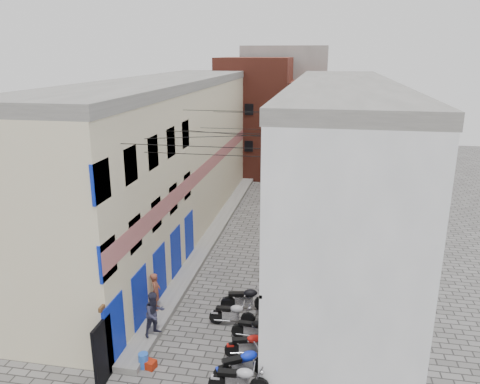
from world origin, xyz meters
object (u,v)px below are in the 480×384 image
Objects in this scene: water_jug_far at (143,360)px; motorcycle_g at (245,298)px; motorcycle_c at (243,363)px; motorcycle_e at (253,328)px; motorcycle_b at (238,378)px; motorcycle_f at (232,313)px; person_a at (156,291)px; water_jug_near at (144,361)px; motorcycle_d at (249,343)px; person_b at (155,314)px; red_crate at (149,364)px.

motorcycle_g is at bearing 56.78° from water_jug_far.
motorcycle_e is at bearing 149.64° from motorcycle_c.
motorcycle_f is at bearing -169.11° from motorcycle_b.
motorcycle_e reaches higher than water_jug_far.
motorcycle_g is (-0.65, 4.93, 0.03)m from motorcycle_b.
person_a is at bearing -96.02° from motorcycle_f.
water_jug_near is at bearing -46.23° from motorcycle_g.
motorcycle_c is at bearing -15.74° from motorcycle_d.
motorcycle_g is at bearing 176.58° from motorcycle_d.
motorcycle_g reaches higher than water_jug_near.
water_jug_near is at bearing -179.70° from person_a.
water_jug_near is at bearing -53.72° from motorcycle_e.
motorcycle_b reaches higher than motorcycle_e.
person_a reaches higher than motorcycle_c.
person_a is 1.83m from person_b.
person_b is 3.85× the size of red_crate.
water_jug_far is (-3.45, -2.31, -0.22)m from motorcycle_e.
motorcycle_g reaches higher than water_jug_far.
motorcycle_d reaches higher than motorcycle_e.
motorcycle_b is at bearing -5.50° from motorcycle_g.
motorcycle_c is at bearing 1.42° from water_jug_far.
water_jug_far is (-3.45, -0.09, -0.32)m from motorcycle_c.
motorcycle_c is 4.24m from motorcycle_g.
motorcycle_d is 0.94× the size of motorcycle_f.
person_b reaches higher than motorcycle_f.
motorcycle_c is 1.21m from motorcycle_d.
motorcycle_d is (0.00, 1.21, -0.09)m from motorcycle_c.
person_b reaches higher than motorcycle_e.
motorcycle_d reaches higher than red_crate.
person_b is 3.22× the size of water_jug_far.
person_a is at bearing 102.66° from water_jug_far.
motorcycle_d is 3.69m from water_jug_far.
motorcycle_g reaches higher than motorcycle_d.
person_b is (-3.60, -0.71, 0.62)m from motorcycle_e.
motorcycle_g is (-0.65, 2.98, 0.09)m from motorcycle_d.
water_jug_near is (-3.45, -1.30, -0.28)m from motorcycle_d.
red_crate is (0.20, 0.00, -0.08)m from water_jug_near.
motorcycle_e is at bearing -41.51° from person_b.
motorcycle_c is at bearing 2.42° from motorcycle_e.
person_a is (-4.20, 3.24, 0.46)m from motorcycle_c.
motorcycle_f reaches higher than motorcycle_e.
person_a reaches higher than motorcycle_d.
motorcycle_d is at bearing 21.78° from red_crate.
motorcycle_b reaches higher than water_jug_near.
motorcycle_b is at bearing 2.42° from motorcycle_e.
motorcycle_c is at bearing 15.25° from motorcycle_f.
motorcycle_b reaches higher than motorcycle_d.
motorcycle_f is 4.00m from water_jug_near.
motorcycle_d is 0.84× the size of motorcycle_g.
motorcycle_c is 3.20m from motorcycle_f.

